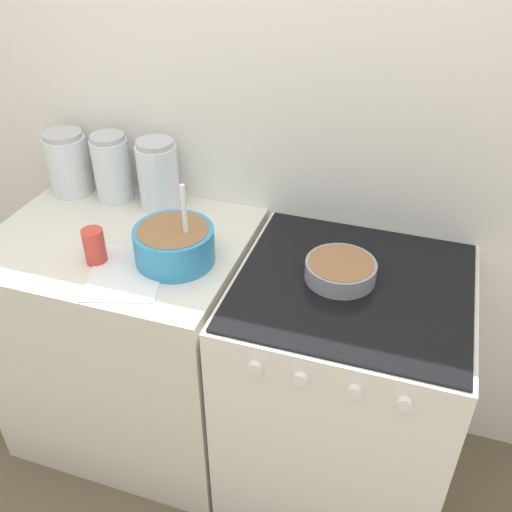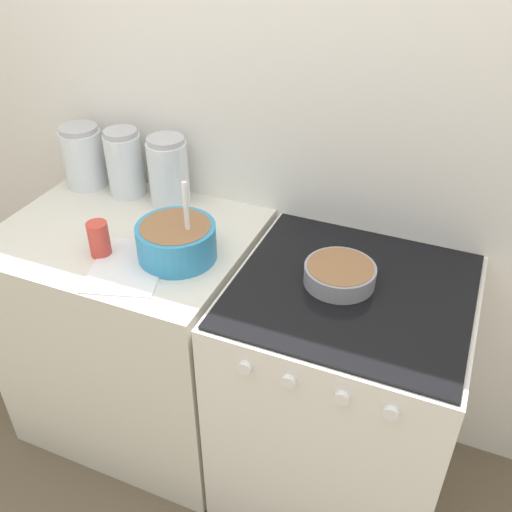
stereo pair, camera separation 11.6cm
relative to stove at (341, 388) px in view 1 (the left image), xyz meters
name	(u,v)px [view 1 (the left image)]	position (x,y,z in m)	size (l,w,h in m)	color
wall_back	(271,134)	(-0.38, 0.37, 0.74)	(4.72, 0.05, 2.40)	white
countertop_cabinet	(133,338)	(-0.81, 0.00, 0.00)	(0.86, 0.69, 0.92)	silver
stove	(341,388)	(0.00, 0.00, 0.00)	(0.72, 0.70, 0.92)	white
mixing_bowl	(174,243)	(-0.56, -0.06, 0.53)	(0.25, 0.25, 0.28)	#338CBF
baking_pan	(341,270)	(-0.05, 0.01, 0.49)	(0.22, 0.22, 0.06)	gray
storage_jar_left	(69,167)	(-1.13, 0.24, 0.56)	(0.16, 0.16, 0.24)	silver
storage_jar_middle	(113,172)	(-0.94, 0.24, 0.57)	(0.14, 0.14, 0.25)	silver
storage_jar_right	(159,179)	(-0.76, 0.24, 0.57)	(0.15, 0.15, 0.26)	silver
tin_can	(94,246)	(-0.80, -0.14, 0.52)	(0.07, 0.07, 0.12)	#CC3F33
recipe_page	(127,272)	(-0.68, -0.17, 0.46)	(0.30, 0.35, 0.01)	white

